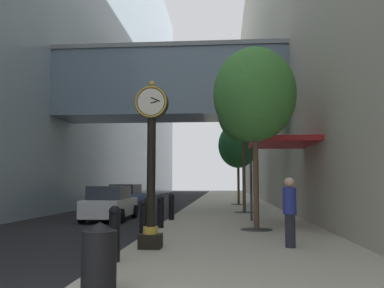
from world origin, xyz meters
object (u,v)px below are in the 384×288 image
Objects in this scene: pedestrian_walking at (290,210)px; street_clock at (151,155)px; bollard_fourth at (171,206)px; car_white_mid at (110,204)px; bollard_third at (160,211)px; trash_bin at (99,257)px; bollard_second at (144,219)px; street_tree_near at (254,95)px; street_tree_mid_far at (238,145)px; car_blue_near at (126,197)px; street_tree_mid_near at (243,114)px; bollard_nearest at (114,232)px.

street_clock is at bearing -174.05° from pedestrian_walking.
car_white_mid is (-3.03, 1.00, 0.04)m from bollard_fourth.
bollard_third is 1.10× the size of trash_bin.
street_tree_near reaches higher than bollard_second.
pedestrian_walking reaches higher than trash_bin.
street_clock is 3.79m from pedestrian_walking.
car_blue_near is (-7.75, -2.98, -3.75)m from street_tree_mid_far.
car_blue_near is (-4.34, 12.75, 0.05)m from bollard_third.
street_clock is at bearing -103.67° from street_tree_mid_near.
street_clock is 3.69× the size of bollard_nearest.
street_tree_mid_near is at bearing 90.00° from street_tree_near.
bollard_third is at bearing -53.66° from car_white_mid.
street_tree_mid_near is 8.10m from street_tree_mid_far.
street_tree_near reaches higher than pedestrian_walking.
car_white_mid is at bearing 105.15° from trash_bin.
street_tree_mid_far is at bearing 81.66° from street_clock.
street_clock reaches higher than bollard_nearest.
bollard_fourth is (0.00, 3.12, 0.00)m from bollard_third.
pedestrian_walking is 0.38× the size of car_blue_near.
street_tree_mid_far reaches higher than street_clock.
bollard_nearest is 15.13m from street_tree_mid_near.
car_blue_near reaches higher than bollard_second.
street_tree_mid_far is at bearing 91.58° from pedestrian_walking.
bollard_third is 0.19× the size of street_tree_mid_far.
bollard_third and bollard_fourth have the same top height.
street_clock is at bearing -125.56° from street_tree_near.
car_blue_near is (-4.76, 21.38, 0.12)m from trash_bin.
bollard_third is 1.00× the size of bollard_fourth.
street_tree_near is at bearing -5.65° from bollard_third.
street_tree_mid_near is 8.78m from car_white_mid.
pedestrian_walking is (0.55, -11.81, -4.48)m from street_tree_mid_near.
pedestrian_walking is 0.42× the size of car_white_mid.
street_tree_mid_near reaches higher than bollard_third.
street_tree_near is (2.96, 4.15, 2.42)m from street_clock.
bollard_second is at bearing 94.37° from trash_bin.
pedestrian_walking reaches higher than car_white_mid.
street_tree_mid_near is (0.00, 8.03, 0.67)m from street_tree_near.
street_clock is 2.25m from bollard_second.
street_tree_near reaches higher than car_white_mid.
bollard_fourth is 1.10× the size of trash_bin.
bollard_second is at bearing -74.72° from car_blue_near.
bollard_nearest is 0.27× the size of car_white_mid.
bollard_second is 12.32m from street_tree_mid_near.
street_tree_mid_near is (3.41, 13.93, 4.82)m from bollard_nearest.
bollard_nearest and bollard_third have the same top height.
street_tree_mid_near is at bearing 79.63° from trash_bin.
bollard_fourth is at bearing 93.37° from street_clock.
trash_bin is at bearing -77.46° from car_blue_near.
bollard_fourth is at bearing 134.62° from street_tree_near.
pedestrian_walking is at bearing -88.42° from street_tree_mid_far.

